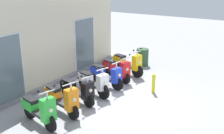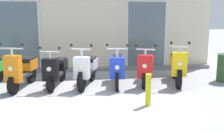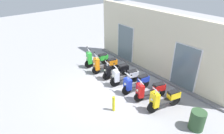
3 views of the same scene
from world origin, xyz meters
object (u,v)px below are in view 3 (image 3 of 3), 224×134
(scooter_orange, at_px, (105,64))
(scooter_black, at_px, (116,70))
(scooter_white, at_px, (125,76))
(trash_bin, at_px, (197,120))
(scooter_green, at_px, (96,59))
(scooter_blue, at_px, (136,83))
(curb_bollard, at_px, (114,104))
(scooter_red, at_px, (150,90))
(scooter_yellow, at_px, (164,99))

(scooter_orange, bearing_deg, scooter_black, 6.75)
(scooter_white, height_order, trash_bin, scooter_white)
(scooter_green, height_order, scooter_white, scooter_green)
(scooter_blue, relative_size, curb_bollard, 2.25)
(scooter_blue, bearing_deg, scooter_black, 176.47)
(scooter_orange, xyz_separation_m, scooter_black, (0.87, 0.10, -0.04))
(scooter_white, bearing_deg, scooter_black, 174.32)
(scooter_orange, distance_m, scooter_red, 3.34)
(scooter_blue, xyz_separation_m, trash_bin, (3.17, 0.03, -0.10))
(scooter_green, relative_size, scooter_white, 0.97)
(scooter_black, relative_size, trash_bin, 2.00)
(scooter_green, height_order, scooter_orange, scooter_green)
(scooter_black, bearing_deg, trash_bin, -0.85)
(trash_bin, bearing_deg, scooter_orange, -179.67)
(scooter_green, xyz_separation_m, scooter_orange, (0.89, -0.06, -0.01))
(scooter_green, bearing_deg, curb_bollard, -25.12)
(scooter_green, distance_m, scooter_black, 1.77)
(scooter_blue, bearing_deg, trash_bin, 0.54)
(scooter_red, bearing_deg, curb_bollard, -102.73)
(scooter_white, height_order, scooter_yellow, scooter_yellow)
(scooter_white, xyz_separation_m, scooter_red, (1.65, 0.03, 0.01))
(scooter_white, relative_size, scooter_red, 1.04)
(scooter_orange, xyz_separation_m, scooter_blue, (2.51, 0.00, 0.01))
(scooter_green, distance_m, scooter_white, 2.58)
(scooter_black, xyz_separation_m, scooter_blue, (1.64, -0.10, 0.05))
(scooter_white, bearing_deg, scooter_green, 179.17)
(trash_bin, distance_m, curb_bollard, 3.26)
(curb_bollard, bearing_deg, scooter_blue, 103.66)
(trash_bin, height_order, curb_bollard, trash_bin)
(scooter_red, height_order, trash_bin, scooter_red)
(scooter_orange, distance_m, scooter_white, 1.69)
(scooter_green, bearing_deg, scooter_yellow, -0.70)
(scooter_green, bearing_deg, trash_bin, -0.24)
(scooter_white, xyz_separation_m, curb_bollard, (1.24, -1.76, -0.12))
(curb_bollard, bearing_deg, scooter_black, 138.23)
(scooter_green, relative_size, scooter_blue, 0.99)
(scooter_red, bearing_deg, scooter_orange, -179.07)
(scooter_orange, relative_size, scooter_white, 0.98)
(scooter_black, height_order, curb_bollard, scooter_black)
(scooter_orange, xyz_separation_m, trash_bin, (5.68, 0.03, -0.09))
(scooter_yellow, bearing_deg, curb_bollard, -125.75)
(scooter_white, bearing_deg, scooter_blue, -1.40)
(scooter_green, xyz_separation_m, scooter_red, (4.23, -0.01, -0.02))
(scooter_red, distance_m, curb_bollard, 1.84)
(scooter_orange, height_order, scooter_yellow, scooter_orange)
(scooter_yellow, bearing_deg, scooter_white, 179.43)
(scooter_green, relative_size, scooter_black, 0.99)
(curb_bollard, bearing_deg, scooter_red, 77.27)
(scooter_red, bearing_deg, trash_bin, -0.54)
(scooter_black, xyz_separation_m, scooter_white, (0.81, -0.08, 0.02))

